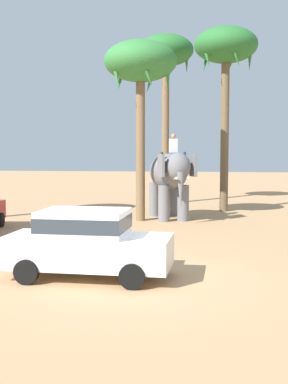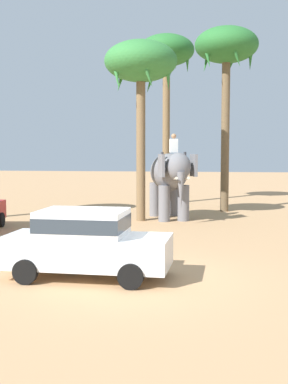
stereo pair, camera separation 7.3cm
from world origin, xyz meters
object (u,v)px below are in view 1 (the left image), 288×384
Objects in this scene: car_sedan_foreground at (87,241)px; elephant_with_mahout at (170,176)px; palm_tree_far_back at (166,57)px; palm_tree_near_hut at (140,66)px; palm_tree_behind_elephant at (226,51)px.

elephant_with_mahout is at bearing 83.75° from car_sedan_foreground.
elephant_with_mahout is 9.22m from palm_tree_far_back.
palm_tree_near_hut is (-1.25, -0.67, 4.83)m from elephant_with_mahout.
car_sedan_foreground is 0.45× the size of palm_tree_behind_elephant.
palm_tree_behind_elephant is 4.61m from palm_tree_far_back.
car_sedan_foreground is 1.04× the size of elephant_with_mahout.
palm_tree_behind_elephant is at bearing 52.49° from elephant_with_mahout.
palm_tree_behind_elephant is at bearing -43.65° from palm_tree_far_back.
palm_tree_behind_elephant reaches higher than elephant_with_mahout.
car_sedan_foreground is 0.43× the size of palm_tree_far_back.
palm_tree_far_back is (0.47, 7.15, 1.68)m from palm_tree_near_hut.
elephant_with_mahout is at bearing -127.51° from palm_tree_behind_elephant.
palm_tree_behind_elephant is (3.73, 14.15, 7.18)m from car_sedan_foreground.
palm_tree_behind_elephant is at bearing 75.24° from car_sedan_foreground.
palm_tree_far_back is (-3.32, 3.17, 0.39)m from palm_tree_behind_elephant.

